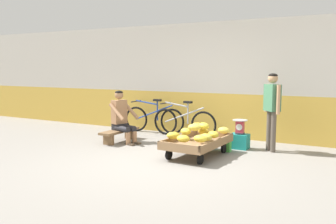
% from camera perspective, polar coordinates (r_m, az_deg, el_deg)
% --- Properties ---
extents(ground_plane, '(80.00, 80.00, 0.00)m').
position_cam_1_polar(ground_plane, '(6.39, -1.33, -7.98)').
color(ground_plane, gray).
extents(back_wall, '(16.00, 0.30, 2.70)m').
position_cam_1_polar(back_wall, '(8.84, 8.32, 4.95)').
color(back_wall, gold).
rests_on(back_wall, ground).
extents(banana_cart, '(0.91, 1.48, 0.36)m').
position_cam_1_polar(banana_cart, '(6.89, 4.57, -4.86)').
color(banana_cart, '#8E6B47').
rests_on(banana_cart, ground).
extents(banana_pile, '(0.89, 1.36, 0.27)m').
position_cam_1_polar(banana_pile, '(6.78, 4.79, -3.15)').
color(banana_pile, gold).
rests_on(banana_pile, banana_cart).
extents(low_bench, '(0.32, 1.11, 0.27)m').
position_cam_1_polar(low_bench, '(8.26, -7.50, -3.21)').
color(low_bench, brown).
rests_on(low_bench, ground).
extents(vendor_seated, '(0.73, 0.58, 1.14)m').
position_cam_1_polar(vendor_seated, '(8.14, -7.15, -0.74)').
color(vendor_seated, '#9E704C').
rests_on(vendor_seated, ground).
extents(plastic_crate, '(0.36, 0.28, 0.30)m').
position_cam_1_polar(plastic_crate, '(7.65, 11.02, -4.47)').
color(plastic_crate, '#19847F').
rests_on(plastic_crate, ground).
extents(weighing_scale, '(0.30, 0.30, 0.29)m').
position_cam_1_polar(weighing_scale, '(7.59, 11.07, -2.23)').
color(weighing_scale, '#28282D').
rests_on(weighing_scale, plastic_crate).
extents(bicycle_near_left, '(1.66, 0.48, 0.86)m').
position_cam_1_polar(bicycle_near_left, '(9.30, -2.22, -1.07)').
color(bicycle_near_left, black).
rests_on(bicycle_near_left, ground).
extents(bicycle_far_left, '(1.66, 0.48, 0.86)m').
position_cam_1_polar(bicycle_far_left, '(8.79, 2.47, -1.54)').
color(bicycle_far_left, black).
rests_on(bicycle_far_left, ground).
extents(customer_adult, '(0.37, 0.37, 1.53)m').
position_cam_1_polar(customer_adult, '(7.43, 15.81, 1.31)').
color(customer_adult, brown).
rests_on(customer_adult, ground).
extents(shopping_bag, '(0.18, 0.12, 0.24)m').
position_cam_1_polar(shopping_bag, '(7.35, 9.00, -5.13)').
color(shopping_bag, green).
rests_on(shopping_bag, ground).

